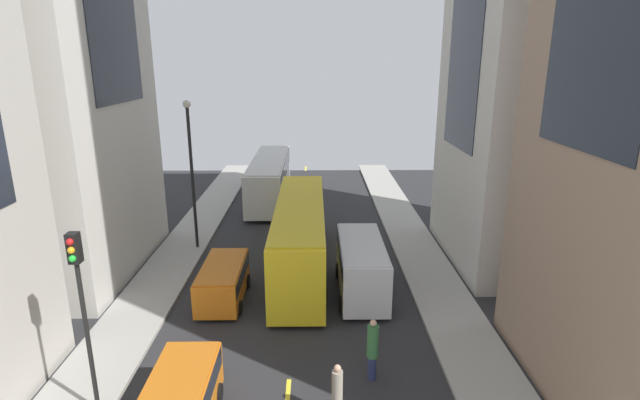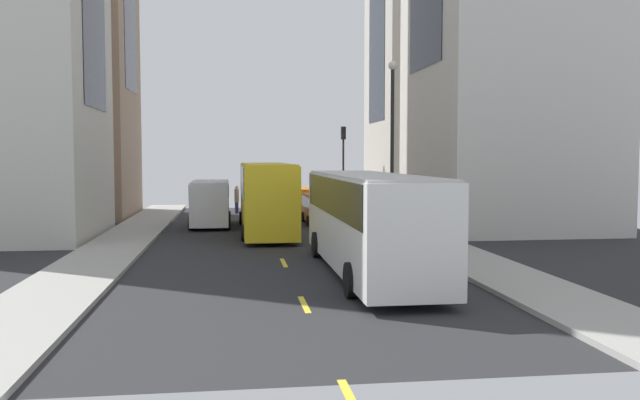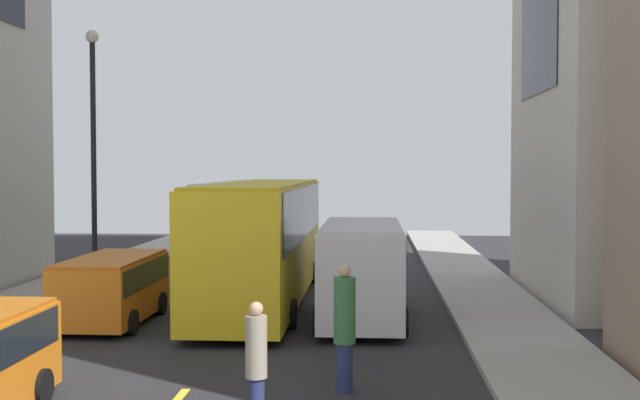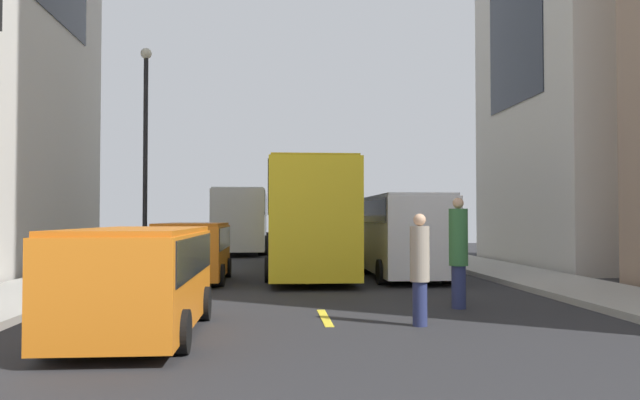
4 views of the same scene
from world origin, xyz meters
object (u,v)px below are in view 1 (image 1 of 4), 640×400
object	(u,v)px
delivery_van_white	(362,264)
pedestrian_waiting_curb	(373,348)
streetcar_yellow	(300,230)
traffic_light_near_corner	(80,292)
pedestrian_walking_far	(337,391)
car_orange_1	(223,279)
city_bus_white	(269,175)

from	to	relation	value
delivery_van_white	pedestrian_waiting_curb	world-z (taller)	delivery_van_white
streetcar_yellow	traffic_light_near_corner	xyz separation A→B (m)	(-6.04, -11.18, 2.14)
pedestrian_walking_far	car_orange_1	bearing A→B (deg)	-145.38
streetcar_yellow	traffic_light_near_corner	bearing A→B (deg)	-118.38
streetcar_yellow	pedestrian_walking_far	xyz separation A→B (m)	(1.45, -11.50, -1.08)
pedestrian_waiting_curb	pedestrian_walking_far	distance (m)	2.40
city_bus_white	pedestrian_walking_far	size ratio (longest dim) A/B	6.17
traffic_light_near_corner	city_bus_white	bearing A→B (deg)	82.32
car_orange_1	pedestrian_walking_far	world-z (taller)	pedestrian_walking_far
streetcar_yellow	delivery_van_white	bearing A→B (deg)	-45.04
pedestrian_waiting_curb	pedestrian_walking_far	size ratio (longest dim) A/B	1.18
streetcar_yellow	pedestrian_waiting_curb	bearing A→B (deg)	-73.85
streetcar_yellow	pedestrian_waiting_curb	xyz separation A→B (m)	(2.75, -9.50, -0.90)
city_bus_white	streetcar_yellow	size ratio (longest dim) A/B	0.95
streetcar_yellow	delivery_van_white	world-z (taller)	streetcar_yellow
pedestrian_waiting_curb	traffic_light_near_corner	size ratio (longest dim) A/B	0.39
delivery_van_white	pedestrian_walking_far	xyz separation A→B (m)	(-1.53, -8.52, -0.47)
pedestrian_waiting_curb	pedestrian_walking_far	xyz separation A→B (m)	(-1.30, -2.01, -0.18)
delivery_van_white	traffic_light_near_corner	bearing A→B (deg)	-137.72
pedestrian_walking_far	traffic_light_near_corner	size ratio (longest dim) A/B	0.33
city_bus_white	streetcar_yellow	xyz separation A→B (m)	(2.77, -13.06, 0.12)
streetcar_yellow	pedestrian_walking_far	bearing A→B (deg)	-82.83
delivery_van_white	streetcar_yellow	bearing A→B (deg)	134.96
delivery_van_white	pedestrian_walking_far	size ratio (longest dim) A/B	2.89
pedestrian_walking_far	traffic_light_near_corner	bearing A→B (deg)	-89.64
city_bus_white	traffic_light_near_corner	bearing A→B (deg)	-97.68
city_bus_white	pedestrian_walking_far	xyz separation A→B (m)	(4.21, -24.56, -0.97)
delivery_van_white	traffic_light_near_corner	xyz separation A→B (m)	(-9.01, -8.20, 2.75)
pedestrian_waiting_curb	traffic_light_near_corner	distance (m)	9.45
streetcar_yellow	pedestrian_waiting_curb	size ratio (longest dim) A/B	5.51
car_orange_1	streetcar_yellow	bearing A→B (deg)	46.10
traffic_light_near_corner	delivery_van_white	bearing A→B (deg)	42.28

